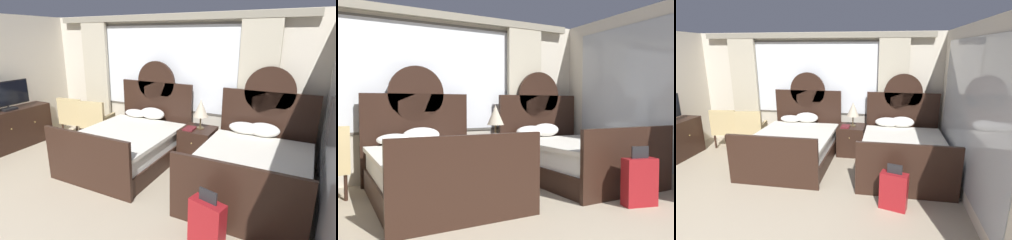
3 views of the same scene
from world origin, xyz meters
TOP-DOWN VIEW (x-y plane):
  - wall_back_window at (0.00, 4.11)m, footprint 5.90×0.22m
  - wall_right_mirror at (2.98, 1.78)m, footprint 0.08×4.71m
  - bed_near_window at (-0.16, 2.89)m, footprint 1.62×2.18m
  - bed_near_mirror at (2.07, 2.90)m, footprint 1.62×2.18m
  - nightstand_between_beds at (0.96, 3.47)m, footprint 0.59×0.61m
  - table_lamp_on_nightstand at (0.99, 3.50)m, footprint 0.27×0.27m
  - book_on_nightstand at (0.84, 3.36)m, footprint 0.18×0.26m
  - armchair_by_window_left at (-1.46, 3.46)m, footprint 0.69×0.69m
  - armchair_by_window_centre at (-2.09, 3.46)m, footprint 0.67×0.67m
  - suitcase_on_floor at (1.87, 1.45)m, footprint 0.43×0.27m

SIDE VIEW (x-z plane):
  - suitcase_on_floor at x=1.87m, z-range -0.07..0.65m
  - nightstand_between_beds at x=0.96m, z-range 0.00..0.66m
  - bed_near_window at x=-0.16m, z-range -0.53..1.26m
  - bed_near_mirror at x=2.07m, z-range -0.53..1.26m
  - armchair_by_window_left at x=-1.46m, z-range 0.03..0.96m
  - armchair_by_window_centre at x=-2.09m, z-range 0.03..0.96m
  - book_on_nightstand at x=0.84m, z-range 0.66..0.69m
  - table_lamp_on_nightstand at x=0.99m, z-range 0.76..1.30m
  - wall_right_mirror at x=2.98m, z-range 0.00..2.70m
  - wall_back_window at x=0.00m, z-range 0.08..2.78m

